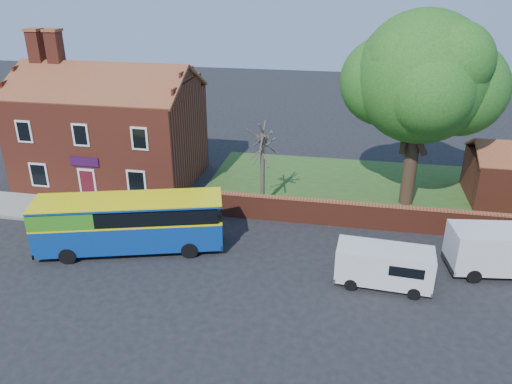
% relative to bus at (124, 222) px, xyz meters
% --- Properties ---
extents(ground, '(120.00, 120.00, 0.00)m').
position_rel_bus_xyz_m(ground, '(1.79, -1.84, -1.72)').
color(ground, black).
rests_on(ground, ground).
extents(pavement, '(18.00, 3.50, 0.12)m').
position_rel_bus_xyz_m(pavement, '(-5.21, 3.91, -1.66)').
color(pavement, gray).
rests_on(pavement, ground).
extents(kerb, '(18.00, 0.15, 0.14)m').
position_rel_bus_xyz_m(kerb, '(-5.21, 2.16, -1.65)').
color(kerb, slate).
rests_on(kerb, ground).
extents(grass_strip, '(26.00, 12.00, 0.04)m').
position_rel_bus_xyz_m(grass_strip, '(14.79, 11.16, -1.70)').
color(grass_strip, '#426B28').
rests_on(grass_strip, ground).
extents(shop_building, '(12.30, 8.13, 10.50)m').
position_rel_bus_xyz_m(shop_building, '(-5.24, 9.66, 1.69)').
color(shop_building, maroon).
rests_on(shop_building, ground).
extents(boundary_wall, '(22.00, 0.38, 1.60)m').
position_rel_bus_xyz_m(boundary_wall, '(14.79, 5.16, -0.91)').
color(boundary_wall, maroon).
rests_on(boundary_wall, ground).
extents(bus, '(10.26, 5.22, 3.04)m').
position_rel_bus_xyz_m(bus, '(0.00, 0.00, 0.00)').
color(bus, navy).
rests_on(bus, ground).
extents(van_near, '(4.68, 2.15, 2.01)m').
position_rel_bus_xyz_m(van_near, '(13.76, -0.79, -0.60)').
color(van_near, silver).
rests_on(van_near, ground).
extents(van_far, '(5.74, 2.90, 2.41)m').
position_rel_bus_xyz_m(van_far, '(19.78, 1.51, -0.37)').
color(van_far, silver).
rests_on(van_far, ground).
extents(large_tree, '(10.09, 7.99, 12.31)m').
position_rel_bus_xyz_m(large_tree, '(15.73, 9.50, 6.34)').
color(large_tree, black).
rests_on(large_tree, ground).
extents(bare_tree, '(2.01, 2.39, 5.36)m').
position_rel_bus_xyz_m(bare_tree, '(6.33, 7.14, 1.03)').
color(bare_tree, '#4C4238').
rests_on(bare_tree, ground).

